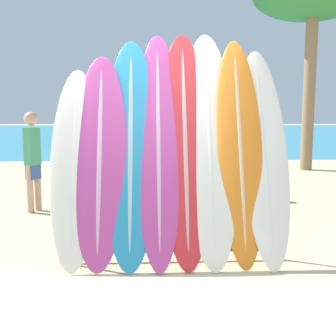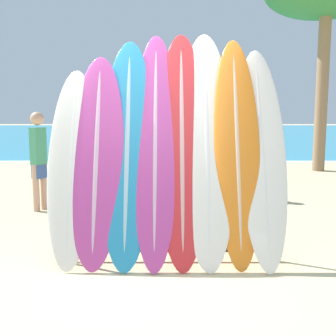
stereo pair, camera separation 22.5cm
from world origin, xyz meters
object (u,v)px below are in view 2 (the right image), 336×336
Objects in this scene: surfboard_slot_2 at (128,149)px; surfboard_slot_6 at (237,149)px; surfboard_rack at (168,218)px; person_near_water at (39,157)px; surfboard_slot_7 at (262,153)px; surfboard_slot_5 at (207,144)px; surfboard_slot_4 at (182,145)px; person_mid_beach at (224,153)px; surfboard_slot_3 at (155,145)px; surfboard_slot_0 at (72,166)px; surfboard_slot_1 at (97,158)px.

surfboard_slot_2 is 1.00× the size of surfboard_slot_6.
person_near_water is at bearing 132.24° from surfboard_rack.
surfboard_slot_5 is at bearing 176.63° from surfboard_slot_7.
surfboard_slot_2 is at bearing 179.53° from surfboard_slot_7.
person_mid_beach is at bearing 74.28° from surfboard_slot_4.
surfboard_slot_7 is at bearing -3.37° from surfboard_slot_5.
surfboard_slot_3 reaches higher than person_near_water.
surfboard_slot_7 reaches higher than person_mid_beach.
surfboard_slot_3 reaches higher than surfboard_slot_7.
surfboard_slot_3 is at bearing 70.41° from person_near_water.
person_near_water is at bearing 115.74° from surfboard_slot_0.
surfboard_slot_3 is 0.87m from surfboard_slot_6.
surfboard_slot_1 is at bearing 59.44° from person_near_water.
surfboard_slot_3 is 1.03× the size of surfboard_slot_6.
surfboard_slot_6 is (1.48, 0.04, 0.10)m from surfboard_slot_1.
surfboard_slot_5 reaches higher than person_mid_beach.
surfboard_slot_0 is 3.96m from person_mid_beach.
surfboard_slot_0 reaches higher than person_mid_beach.
surfboard_slot_0 is 0.86× the size of surfboard_slot_6.
surfboard_rack is 0.88m from surfboard_slot_5.
surfboard_slot_4 is 0.85m from surfboard_slot_7.
surfboard_slot_5 is at bearing 77.52° from person_near_water.
surfboard_slot_6 is at bearing 6.64° from surfboard_rack.
person_mid_beach is at bearing 88.77° from surfboard_slot_7.
surfboard_slot_7 is at bearing 2.09° from surfboard_slot_6.
surfboard_slot_4 is 1.54× the size of person_near_water.
surfboard_slot_7 is at bearing -2.23° from surfboard_slot_4.
surfboard_slot_5 is at bearing 1.53° from surfboard_slot_2.
person_near_water is (-1.11, 2.30, -0.15)m from surfboard_slot_0.
person_mid_beach is at bearing 69.79° from surfboard_slot_3.
person_near_water is (-1.37, 2.28, -0.22)m from surfboard_slot_1.
surfboard_slot_1 is at bearing -175.04° from surfboard_slot_4.
surfboard_rack is 0.98m from surfboard_slot_1.
surfboard_slot_4 is at bearing 40.16° from surfboard_rack.
surfboard_slot_0 is at bearing -175.12° from surfboard_slot_1.
surfboard_rack is at bearing -139.84° from surfboard_slot_4.
surfboard_slot_4 is at bearing 162.99° from person_mid_beach.
surfboard_slot_2 reaches higher than surfboard_slot_7.
surfboard_slot_6 is at bearing 80.25° from person_near_water.
surfboard_slot_5 is (0.55, 0.01, 0.01)m from surfboard_slot_3.
surfboard_slot_0 is 0.61m from surfboard_slot_2.
surfboard_slot_1 is 0.96× the size of surfboard_slot_7.
surfboard_slot_2 reaches higher than person_near_water.
surfboard_slot_7 is 1.46× the size of person_mid_beach.
surfboard_slot_4 reaches higher than person_mid_beach.
surfboard_slot_0 is 1.27× the size of person_near_water.
surfboard_slot_6 reaches higher than surfboard_slot_1.
person_near_water is (-2.84, 2.24, -0.32)m from surfboard_slot_6.
person_near_water is at bearing 135.84° from surfboard_slot_4.
surfboard_slot_0 is 0.90m from surfboard_slot_3.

